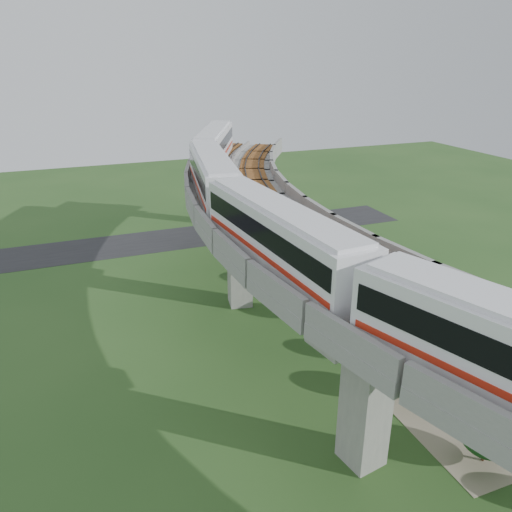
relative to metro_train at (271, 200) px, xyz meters
name	(u,v)px	position (x,y,z in m)	size (l,w,h in m)	color
ground	(275,365)	(-0.38, -1.98, -12.31)	(160.00, 160.00, 0.00)	#294E1F
dirt_lot	(443,342)	(13.62, -3.98, -12.29)	(18.00, 26.00, 0.04)	gray
asphalt_road	(182,238)	(-0.38, 28.02, -12.29)	(60.00, 8.00, 0.03)	#232326
viaduct	(326,246)	(3.46, -1.98, -3.26)	(19.58, 73.98, 11.40)	#99968E
metro_train	(271,200)	(0.00, 0.00, 0.00)	(11.53, 61.30, 3.64)	silver
fence	(385,332)	(9.37, -1.98, -11.56)	(3.87, 38.73, 1.50)	#2D382D
tree_0	(292,228)	(11.97, 21.52, -10.51)	(1.81, 1.81, 2.58)	#382314
tree_1	(284,246)	(8.66, 16.63, -10.62)	(2.45, 2.45, 2.73)	#382314
tree_2	(301,264)	(7.44, 9.82, -9.97)	(3.18, 3.18, 3.69)	#382314
tree_3	(327,295)	(6.47, 2.73, -9.86)	(2.57, 2.57, 3.54)	#382314
tree_4	(367,338)	(6.56, -3.53, -10.61)	(2.53, 2.53, 2.77)	#382314
tree_5	(414,369)	(6.62, -8.96, -9.86)	(2.68, 2.68, 3.59)	#382314
tree_6	(488,433)	(7.01, -15.07, -10.33)	(3.14, 3.14, 3.31)	#382314
car_white	(479,411)	(9.36, -12.20, -11.67)	(1.42, 3.54, 1.21)	white
car_dark	(400,295)	(14.59, 3.23, -11.60)	(1.88, 4.63, 1.34)	black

